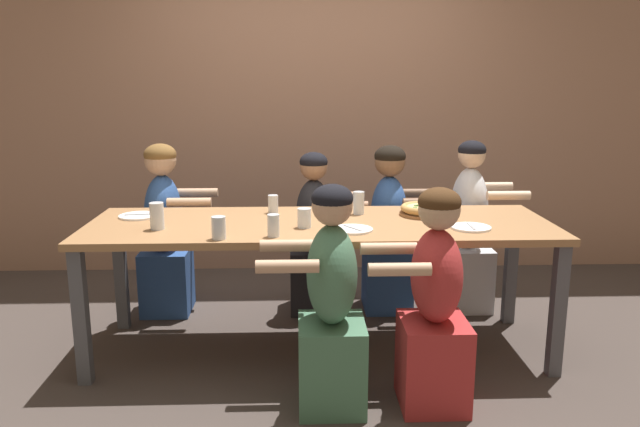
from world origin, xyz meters
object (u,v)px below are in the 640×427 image
(empty_plate_b, at_px, (471,227))
(drinking_glass_e, at_px, (219,229))
(diner_far_left, at_px, (165,235))
(pizza_board_main, at_px, (423,210))
(diner_far_midright, at_px, (389,234))
(diner_far_right, at_px, (468,233))
(drinking_glass_b, at_px, (304,218))
(empty_plate_c, at_px, (353,229))
(empty_plate_a, at_px, (139,216))
(diner_near_center, at_px, (331,309))
(drinking_glass_a, at_px, (157,217))
(diner_near_midright, at_px, (434,308))
(cocktail_glass_blue, at_px, (343,208))
(drinking_glass_c, at_px, (273,205))
(drinking_glass_d, at_px, (359,204))
(diner_far_center, at_px, (314,240))
(drinking_glass_f, at_px, (273,226))

(empty_plate_b, bearing_deg, drinking_glass_e, -172.68)
(diner_far_left, bearing_deg, empty_plate_b, 65.56)
(pizza_board_main, distance_m, diner_far_midright, 0.59)
(pizza_board_main, height_order, diner_far_right, diner_far_right)
(drinking_glass_b, bearing_deg, empty_plate_c, -16.75)
(empty_plate_a, height_order, diner_near_center, diner_near_center)
(pizza_board_main, xyz_separation_m, empty_plate_c, (-0.46, -0.36, -0.03))
(drinking_glass_e, height_order, diner_far_left, diner_far_left)
(empty_plate_c, height_order, drinking_glass_a, drinking_glass_a)
(diner_near_midright, bearing_deg, cocktail_glass_blue, 24.56)
(empty_plate_b, relative_size, drinking_glass_c, 2.00)
(empty_plate_c, bearing_deg, diner_far_left, 144.21)
(drinking_glass_d, xyz_separation_m, diner_far_center, (-0.25, 0.45, -0.34))
(drinking_glass_a, distance_m, drinking_glass_c, 0.73)
(diner_far_midright, height_order, diner_far_right, diner_far_right)
(drinking_glass_b, distance_m, diner_far_left, 1.25)
(diner_near_midright, relative_size, diner_far_midright, 0.96)
(empty_plate_b, relative_size, drinking_glass_d, 1.59)
(drinking_glass_b, distance_m, diner_near_center, 0.63)
(empty_plate_b, xyz_separation_m, drinking_glass_a, (-1.71, 0.05, 0.06))
(empty_plate_b, relative_size, drinking_glass_f, 1.86)
(pizza_board_main, distance_m, drinking_glass_f, 1.00)
(diner_far_right, bearing_deg, drinking_glass_d, -60.61)
(pizza_board_main, relative_size, diner_far_right, 0.24)
(cocktail_glass_blue, bearing_deg, diner_far_center, 108.40)
(drinking_glass_c, bearing_deg, diner_far_right, 16.79)
(drinking_glass_c, distance_m, diner_far_left, 0.89)
(cocktail_glass_blue, bearing_deg, diner_near_midright, -65.44)
(drinking_glass_a, distance_m, diner_far_midright, 1.62)
(drinking_glass_d, height_order, diner_far_left, diner_far_left)
(empty_plate_b, relative_size, diner_far_center, 0.20)
(pizza_board_main, height_order, drinking_glass_f, drinking_glass_f)
(drinking_glass_b, bearing_deg, diner_near_midright, -40.60)
(diner_far_center, bearing_deg, diner_near_center, 1.87)
(empty_plate_b, relative_size, diner_far_left, 0.19)
(empty_plate_b, relative_size, drinking_glass_b, 2.03)
(drinking_glass_d, height_order, drinking_glass_f, drinking_glass_d)
(cocktail_glass_blue, height_order, diner_near_midright, diner_near_midright)
(cocktail_glass_blue, distance_m, diner_far_right, 1.06)
(empty_plate_c, distance_m, diner_far_right, 1.25)
(cocktail_glass_blue, distance_m, drinking_glass_b, 0.39)
(drinking_glass_e, bearing_deg, diner_near_midright, -15.83)
(drinking_glass_f, xyz_separation_m, diner_far_center, (0.24, 0.97, -0.34))
(drinking_glass_d, bearing_deg, diner_far_midright, 60.66)
(diner_near_center, bearing_deg, empty_plate_c, -17.29)
(pizza_board_main, xyz_separation_m, diner_far_right, (0.42, 0.50, -0.28))
(diner_far_center, bearing_deg, drinking_glass_d, 29.37)
(diner_far_left, bearing_deg, diner_far_right, 90.00)
(pizza_board_main, height_order, drinking_glass_b, drinking_glass_b)
(drinking_glass_d, distance_m, diner_far_left, 1.37)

